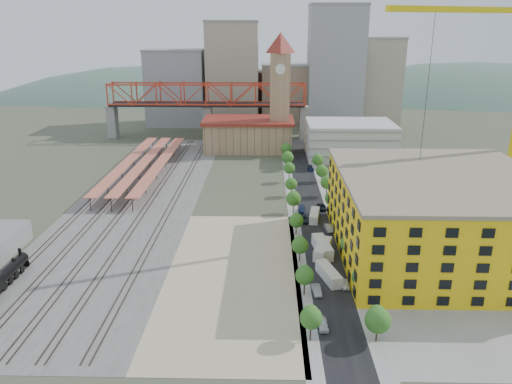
{
  "coord_description": "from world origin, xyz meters",
  "views": [
    {
      "loc": [
        3.09,
        -126.66,
        50.05
      ],
      "look_at": [
        0.26,
        -6.26,
        10.0
      ],
      "focal_mm": 35.0,
      "sensor_mm": 36.0,
      "label": 1
    }
  ],
  "objects_px": {
    "clock_tower": "(280,82)",
    "locomotive": "(2,278)",
    "site_trailer_d": "(314,216)",
    "car_0": "(323,324)",
    "construction_building": "(438,215)",
    "site_trailer_b": "(323,249)",
    "site_trailer_c": "(322,247)",
    "site_trailer_a": "(329,274)"
  },
  "relations": [
    {
      "from": "site_trailer_a",
      "to": "site_trailer_d",
      "type": "distance_m",
      "value": 33.85
    },
    {
      "from": "site_trailer_a",
      "to": "site_trailer_b",
      "type": "bearing_deg",
      "value": 74.29
    },
    {
      "from": "construction_building",
      "to": "site_trailer_b",
      "type": "height_order",
      "value": "construction_building"
    },
    {
      "from": "locomotive",
      "to": "site_trailer_b",
      "type": "xyz_separation_m",
      "value": [
        66.0,
        16.82,
        -0.64
      ]
    },
    {
      "from": "clock_tower",
      "to": "site_trailer_b",
      "type": "bearing_deg",
      "value": -85.5
    },
    {
      "from": "clock_tower",
      "to": "car_0",
      "type": "bearing_deg",
      "value": -87.82
    },
    {
      "from": "construction_building",
      "to": "site_trailer_b",
      "type": "xyz_separation_m",
      "value": [
        -26.0,
        -1.55,
        -8.09
      ]
    },
    {
      "from": "car_0",
      "to": "clock_tower",
      "type": "bearing_deg",
      "value": 91.13
    },
    {
      "from": "clock_tower",
      "to": "construction_building",
      "type": "relative_size",
      "value": 1.03
    },
    {
      "from": "clock_tower",
      "to": "site_trailer_b",
      "type": "relative_size",
      "value": 5.38
    },
    {
      "from": "clock_tower",
      "to": "locomotive",
      "type": "relative_size",
      "value": 2.47
    },
    {
      "from": "clock_tower",
      "to": "construction_building",
      "type": "distance_m",
      "value": 107.36
    },
    {
      "from": "locomotive",
      "to": "site_trailer_d",
      "type": "xyz_separation_m",
      "value": [
        66.0,
        38.63,
        -0.78
      ]
    },
    {
      "from": "site_trailer_c",
      "to": "car_0",
      "type": "distance_m",
      "value": 30.81
    },
    {
      "from": "locomotive",
      "to": "site_trailer_d",
      "type": "bearing_deg",
      "value": 30.34
    },
    {
      "from": "clock_tower",
      "to": "construction_building",
      "type": "height_order",
      "value": "clock_tower"
    },
    {
      "from": "site_trailer_a",
      "to": "site_trailer_d",
      "type": "xyz_separation_m",
      "value": [
        0.0,
        33.85,
        -0.08
      ]
    },
    {
      "from": "site_trailer_a",
      "to": "site_trailer_b",
      "type": "relative_size",
      "value": 0.95
    },
    {
      "from": "construction_building",
      "to": "locomotive",
      "type": "bearing_deg",
      "value": -168.71
    },
    {
      "from": "site_trailer_a",
      "to": "car_0",
      "type": "height_order",
      "value": "site_trailer_a"
    },
    {
      "from": "car_0",
      "to": "site_trailer_d",
      "type": "bearing_deg",
      "value": 85.62
    },
    {
      "from": "site_trailer_b",
      "to": "clock_tower",
      "type": "bearing_deg",
      "value": 111.79
    },
    {
      "from": "locomotive",
      "to": "clock_tower",
      "type": "bearing_deg",
      "value": 63.89
    },
    {
      "from": "clock_tower",
      "to": "site_trailer_c",
      "type": "relative_size",
      "value": 5.04
    },
    {
      "from": "locomotive",
      "to": "site_trailer_c",
      "type": "height_order",
      "value": "locomotive"
    },
    {
      "from": "site_trailer_b",
      "to": "site_trailer_c",
      "type": "bearing_deg",
      "value": 107.29
    },
    {
      "from": "locomotive",
      "to": "site_trailer_c",
      "type": "relative_size",
      "value": 2.04
    },
    {
      "from": "construction_building",
      "to": "site_trailer_d",
      "type": "distance_m",
      "value": 33.97
    },
    {
      "from": "site_trailer_a",
      "to": "site_trailer_b",
      "type": "distance_m",
      "value": 12.05
    },
    {
      "from": "locomotive",
      "to": "site_trailer_b",
      "type": "bearing_deg",
      "value": 14.3
    },
    {
      "from": "site_trailer_c",
      "to": "site_trailer_d",
      "type": "distance_m",
      "value": 20.9
    },
    {
      "from": "site_trailer_a",
      "to": "site_trailer_b",
      "type": "height_order",
      "value": "site_trailer_b"
    },
    {
      "from": "construction_building",
      "to": "site_trailer_d",
      "type": "bearing_deg",
      "value": 142.07
    },
    {
      "from": "site_trailer_d",
      "to": "car_0",
      "type": "distance_m",
      "value": 51.65
    },
    {
      "from": "site_trailer_c",
      "to": "site_trailer_a",
      "type": "bearing_deg",
      "value": -98.53
    },
    {
      "from": "construction_building",
      "to": "site_trailer_a",
      "type": "bearing_deg",
      "value": -152.4
    },
    {
      "from": "construction_building",
      "to": "site_trailer_c",
      "type": "xyz_separation_m",
      "value": [
        -26.0,
        -0.64,
        -8.0
      ]
    },
    {
      "from": "locomotive",
      "to": "site_trailer_c",
      "type": "xyz_separation_m",
      "value": [
        66.0,
        17.73,
        -0.55
      ]
    },
    {
      "from": "site_trailer_a",
      "to": "locomotive",
      "type": "bearing_deg",
      "value": 168.43
    },
    {
      "from": "clock_tower",
      "to": "site_trailer_c",
      "type": "bearing_deg",
      "value": -85.45
    },
    {
      "from": "construction_building",
      "to": "clock_tower",
      "type": "bearing_deg",
      "value": 108.78
    },
    {
      "from": "construction_building",
      "to": "site_trailer_a",
      "type": "height_order",
      "value": "construction_building"
    }
  ]
}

